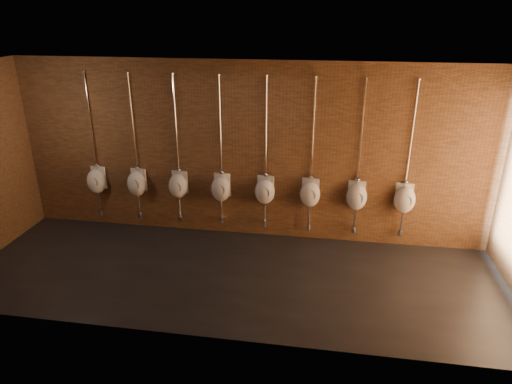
% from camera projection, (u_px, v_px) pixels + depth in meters
% --- Properties ---
extents(ground, '(8.50, 8.50, 0.00)m').
position_uv_depth(ground, '(233.00, 275.00, 7.32)').
color(ground, black).
rests_on(ground, ground).
extents(room_shell, '(8.54, 3.04, 3.22)m').
position_uv_depth(room_shell, '(230.00, 156.00, 6.56)').
color(room_shell, black).
rests_on(room_shell, ground).
extents(urinal_0, '(0.41, 0.37, 2.71)m').
position_uv_depth(urinal_0, '(97.00, 180.00, 8.65)').
color(urinal_0, white).
rests_on(urinal_0, ground).
extents(urinal_1, '(0.41, 0.37, 2.71)m').
position_uv_depth(urinal_1, '(137.00, 183.00, 8.53)').
color(urinal_1, white).
rests_on(urinal_1, ground).
extents(urinal_2, '(0.41, 0.37, 2.71)m').
position_uv_depth(urinal_2, '(178.00, 185.00, 8.41)').
color(urinal_2, white).
rests_on(urinal_2, ground).
extents(urinal_3, '(0.41, 0.37, 2.71)m').
position_uv_depth(urinal_3, '(221.00, 188.00, 8.29)').
color(urinal_3, white).
rests_on(urinal_3, ground).
extents(urinal_4, '(0.41, 0.37, 2.71)m').
position_uv_depth(urinal_4, '(265.00, 190.00, 8.17)').
color(urinal_4, white).
rests_on(urinal_4, ground).
extents(urinal_5, '(0.41, 0.37, 2.71)m').
position_uv_depth(urinal_5, '(310.00, 193.00, 8.05)').
color(urinal_5, white).
rests_on(urinal_5, ground).
extents(urinal_6, '(0.41, 0.37, 2.71)m').
position_uv_depth(urinal_6, '(357.00, 196.00, 7.93)').
color(urinal_6, white).
rests_on(urinal_6, ground).
extents(urinal_7, '(0.41, 0.37, 2.71)m').
position_uv_depth(urinal_7, '(405.00, 199.00, 7.81)').
color(urinal_7, white).
rests_on(urinal_7, ground).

